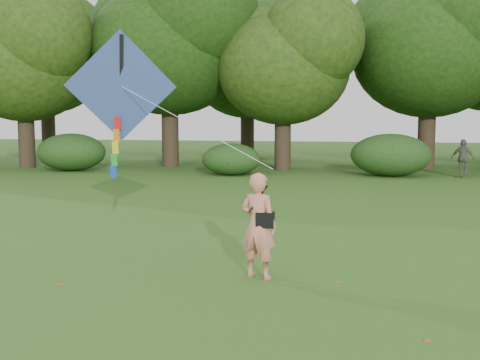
# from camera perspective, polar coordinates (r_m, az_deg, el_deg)

# --- Properties ---
(ground) EXTENTS (100.00, 100.00, 0.00)m
(ground) POSITION_cam_1_polar(r_m,az_deg,el_deg) (9.73, 3.21, -10.22)
(ground) COLOR #265114
(ground) RESTS_ON ground
(man_kite_flyer) EXTENTS (0.77, 0.64, 1.80)m
(man_kite_flyer) POSITION_cam_1_polar(r_m,az_deg,el_deg) (10.12, 1.75, -4.33)
(man_kite_flyer) COLOR #E3826A
(man_kite_flyer) RESTS_ON ground
(bystander_right) EXTENTS (1.05, 0.81, 1.67)m
(bystander_right) POSITION_cam_1_polar(r_m,az_deg,el_deg) (27.65, 20.34, 1.95)
(bystander_right) COLOR #625D57
(bystander_right) RESTS_ON ground
(crossbody_bag) EXTENTS (0.43, 0.20, 0.71)m
(crossbody_bag) POSITION_cam_1_polar(r_m,az_deg,el_deg) (10.06, 2.39, -3.72)
(crossbody_bag) COLOR black
(crossbody_bag) RESTS_ON ground
(flying_kite) EXTENTS (4.58, 2.63, 3.08)m
(flying_kite) POSITION_cam_1_polar(r_m,az_deg,el_deg) (12.91, -11.22, 8.52)
(flying_kite) COLOR #24569E
(flying_kite) RESTS_ON ground
(tree_line) EXTENTS (54.70, 15.30, 9.48)m
(tree_line) POSITION_cam_1_polar(r_m,az_deg,el_deg) (32.27, 11.31, 11.28)
(tree_line) COLOR #3A2D1E
(tree_line) RESTS_ON ground
(shrub_band) EXTENTS (39.15, 3.22, 1.88)m
(shrub_band) POSITION_cam_1_polar(r_m,az_deg,el_deg) (26.99, 6.22, 2.26)
(shrub_band) COLOR #264919
(shrub_band) RESTS_ON ground
(fallen_leaves) EXTENTS (6.43, 13.84, 0.01)m
(fallen_leaves) POSITION_cam_1_polar(r_m,az_deg,el_deg) (14.33, 6.23, -4.82)
(fallen_leaves) COLOR brown
(fallen_leaves) RESTS_ON ground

